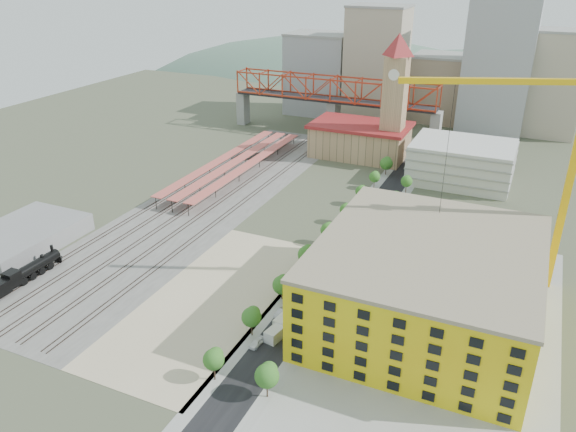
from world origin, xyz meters
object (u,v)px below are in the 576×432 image
at_px(clock_tower, 395,88).
at_px(construction_building, 426,284).
at_px(site_trailer_b, 291,316).
at_px(tower_crane, 560,145).
at_px(site_trailer_a, 282,328).
at_px(locomotive, 25,274).
at_px(car_0, 257,342).
at_px(site_trailer_c, 323,275).
at_px(site_trailer_d, 342,251).

distance_m(clock_tower, construction_building, 107.36).
bearing_deg(site_trailer_b, tower_crane, 47.17).
distance_m(tower_crane, site_trailer_a, 71.83).
bearing_deg(construction_building, site_trailer_a, -147.24).
xyz_separation_m(clock_tower, site_trailer_b, (8.00, -112.13, -27.27)).
xyz_separation_m(locomotive, tower_crane, (112.98, 49.31, 33.14)).
height_order(construction_building, car_0, construction_building).
relative_size(locomotive, site_trailer_c, 2.75).
distance_m(tower_crane, site_trailer_d, 58.27).
distance_m(construction_building, car_0, 37.77).
relative_size(construction_building, site_trailer_b, 4.87).
bearing_deg(site_trailer_c, site_trailer_b, -77.28).
bearing_deg(site_trailer_b, clock_tower, 102.49).
height_order(clock_tower, construction_building, clock_tower).
xyz_separation_m(clock_tower, site_trailer_a, (8.00, -116.73, -27.37)).
height_order(clock_tower, site_trailer_c, clock_tower).
height_order(locomotive, site_trailer_b, locomotive).
distance_m(tower_crane, car_0, 77.59).
bearing_deg(clock_tower, site_trailer_c, -85.07).
bearing_deg(car_0, tower_crane, 49.60).
relative_size(site_trailer_a, site_trailer_d, 1.08).
bearing_deg(construction_building, car_0, -142.09).
bearing_deg(clock_tower, site_trailer_b, -85.92).
distance_m(site_trailer_d, car_0, 43.72).
bearing_deg(clock_tower, car_0, -87.66).
height_order(tower_crane, car_0, tower_crane).
relative_size(site_trailer_a, site_trailer_c, 1.10).
xyz_separation_m(construction_building, site_trailer_b, (-26.00, -12.13, -7.99)).
relative_size(tower_crane, site_trailer_b, 5.52).
height_order(site_trailer_a, site_trailer_d, site_trailer_a).
xyz_separation_m(construction_building, tower_crane, (20.98, 25.59, 25.98)).
relative_size(clock_tower, site_trailer_b, 5.00).
height_order(locomotive, site_trailer_d, locomotive).
bearing_deg(locomotive, car_0, 1.03).
relative_size(clock_tower, tower_crane, 0.91).
xyz_separation_m(construction_building, site_trailer_c, (-26.00, 7.30, -8.21)).
height_order(construction_building, site_trailer_a, construction_building).
xyz_separation_m(site_trailer_a, site_trailer_b, (0.00, 4.60, 0.10)).
relative_size(locomotive, site_trailer_b, 2.32).
bearing_deg(car_0, clock_tower, 97.99).
height_order(site_trailer_a, site_trailer_c, site_trailer_a).
bearing_deg(site_trailer_a, locomotive, -163.15).
bearing_deg(clock_tower, site_trailer_a, -86.08).
bearing_deg(clock_tower, locomotive, -115.12).
xyz_separation_m(site_trailer_c, site_trailer_d, (0.00, 13.73, 0.02)).
xyz_separation_m(construction_building, car_0, (-29.00, -22.58, -8.68)).
bearing_deg(site_trailer_d, tower_crane, 3.64).
bearing_deg(site_trailer_c, tower_crane, 34.00).
relative_size(clock_tower, locomotive, 2.16).
xyz_separation_m(site_trailer_a, site_trailer_c, (0.00, 24.03, -0.12)).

